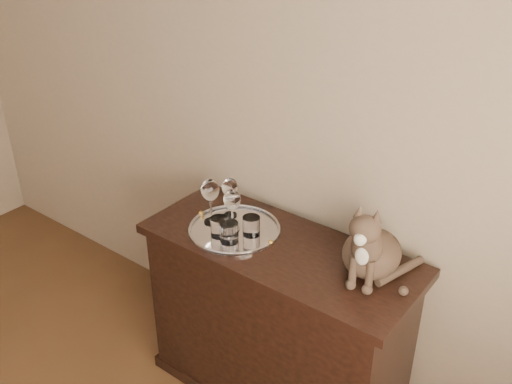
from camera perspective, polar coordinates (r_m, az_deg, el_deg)
wall_back at (r=2.73m, az=-4.14°, el=10.73°), size 4.00×0.10×2.70m
sideboard at (r=2.65m, az=2.13°, el=-13.02°), size 1.20×0.50×0.85m
tray at (r=2.48m, az=-2.17°, el=-3.82°), size 0.40×0.40×0.01m
wine_glass_a at (r=2.53m, az=-2.61°, el=-0.52°), size 0.07×0.07×0.19m
wine_glass_c at (r=2.48m, az=-4.56°, el=-0.92°), size 0.08×0.08×0.21m
wine_glass_d at (r=2.43m, az=-2.38°, el=-1.82°), size 0.07×0.07×0.19m
tumbler_a at (r=2.38m, az=-2.71°, el=-4.05°), size 0.08×0.08×0.09m
tumbler_b at (r=2.42m, az=-3.69°, el=-3.50°), size 0.08×0.08×0.09m
tumbler_c at (r=2.42m, az=-0.48°, el=-3.41°), size 0.08×0.08×0.08m
cat at (r=2.19m, az=11.71°, el=-4.15°), size 0.39×0.37×0.34m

